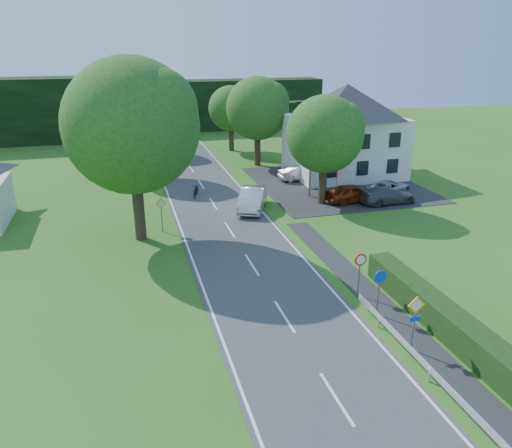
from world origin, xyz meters
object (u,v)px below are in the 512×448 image
object	(u,v)px
streetlight	(310,144)
motorcycle	(196,190)
parked_car_red	(352,193)
moving_car	(253,199)
parked_car_grey	(388,195)
parasol	(337,181)
parked_car_silver_a	(301,173)
parked_car_silver_b	(389,187)

from	to	relation	value
streetlight	motorcycle	bearing A→B (deg)	164.70
parked_car_red	moving_car	bearing A→B (deg)	84.24
moving_car	parked_car_grey	xyz separation A→B (m)	(10.83, -1.41, -0.16)
parasol	parked_car_grey	bearing A→B (deg)	-54.16
moving_car	parked_car_grey	size ratio (longest dim) A/B	1.09
parked_car_red	parked_car_grey	distance (m)	2.81
parked_car_silver_a	parasol	xyz separation A→B (m)	(1.51, -4.75, 0.41)
motorcycle	parked_car_red	world-z (taller)	parked_car_red
parked_car_red	parked_car_silver_a	xyz separation A→B (m)	(-1.68, 7.48, -0.07)
parked_car_silver_a	parked_car_silver_b	distance (m)	8.47
parked_car_red	parked_car_silver_b	size ratio (longest dim) A/B	0.99
moving_car	motorcycle	size ratio (longest dim) A/B	2.35
parked_car_red	parasol	distance (m)	2.76
moving_car	parasol	world-z (taller)	parasol
parked_car_silver_a	parked_car_grey	distance (m)	9.57
moving_car	parasol	xyz separation A→B (m)	(8.07, 2.40, 0.25)
parked_car_grey	parasol	world-z (taller)	parasol
parked_car_grey	parasol	distance (m)	4.72
parked_car_silver_b	parasol	bearing A→B (deg)	43.07
motorcycle	parked_car_silver_a	xyz separation A→B (m)	(10.27, 2.59, 0.11)
parked_car_silver_b	parasol	world-z (taller)	parasol
parked_car_grey	parked_car_silver_b	xyz separation A→B (m)	(1.35, 2.22, -0.07)
motorcycle	parasol	world-z (taller)	parasol
motorcycle	parked_car_grey	size ratio (longest dim) A/B	0.46
moving_car	parasol	bearing A→B (deg)	39.35
streetlight	moving_car	world-z (taller)	streetlight
motorcycle	parked_car_silver_b	size ratio (longest dim) A/B	0.49
streetlight	parked_car_silver_a	bearing A→B (deg)	76.64
parked_car_grey	parasol	xyz separation A→B (m)	(-2.76, 3.82, 0.41)
parked_car_silver_b	parked_car_silver_a	bearing A→B (deg)	15.81
streetlight	parasol	distance (m)	4.32
moving_car	parked_car_red	size ratio (longest dim) A/B	1.16
motorcycle	parked_car_grey	xyz separation A→B (m)	(14.53, -5.98, 0.11)
streetlight	parked_car_red	distance (m)	5.26
motorcycle	parked_car_grey	distance (m)	15.71
moving_car	parked_car_red	xyz separation A→B (m)	(8.24, -0.33, -0.09)
motorcycle	parked_car_grey	world-z (taller)	parked_car_grey
streetlight	parked_car_red	xyz separation A→B (m)	(2.88, -2.41, -3.68)
motorcycle	parasol	size ratio (longest dim) A/B	0.90
parked_car_grey	parasol	bearing A→B (deg)	33.26
parked_car_silver_a	parked_car_grey	world-z (taller)	parked_car_silver_a
parked_car_red	parked_car_silver_b	bearing A→B (deg)	-77.46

